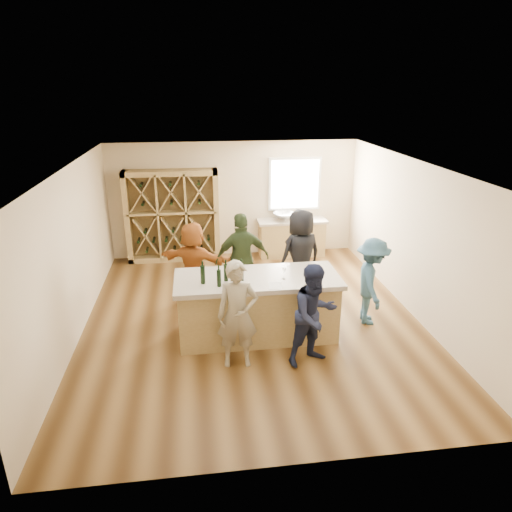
{
  "coord_description": "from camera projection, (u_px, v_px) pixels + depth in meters",
  "views": [
    {
      "loc": [
        -0.92,
        -7.41,
        4.05
      ],
      "look_at": [
        0.1,
        0.2,
        1.15
      ],
      "focal_mm": 32.0,
      "sensor_mm": 36.0,
      "label": 1
    }
  ],
  "objects": [
    {
      "name": "person_near_left",
      "position": [
        238.0,
        315.0,
        6.76
      ],
      "size": [
        0.63,
        0.47,
        1.69
      ],
      "primitive_type": "imported",
      "rotation": [
        0.0,
        0.0,
        -0.04
      ],
      "color": "gray",
      "rests_on": "floor"
    },
    {
      "name": "person_server",
      "position": [
        371.0,
        282.0,
        8.03
      ],
      "size": [
        0.66,
        1.09,
        1.58
      ],
      "primitive_type": "imported",
      "rotation": [
        0.0,
        0.0,
        1.38
      ],
      "color": "#335972",
      "rests_on": "floor"
    },
    {
      "name": "person_far_mid",
      "position": [
        242.0,
        259.0,
        8.75
      ],
      "size": [
        1.12,
        0.67,
        1.81
      ],
      "primitive_type": "imported",
      "rotation": [
        0.0,
        0.0,
        3.27
      ],
      "color": "#263319",
      "rests_on": "floor"
    },
    {
      "name": "person_far_right",
      "position": [
        301.0,
        255.0,
        8.94
      ],
      "size": [
        1.03,
        0.84,
        1.83
      ],
      "primitive_type": "imported",
      "rotation": [
        0.0,
        0.0,
        3.48
      ],
      "color": "black",
      "rests_on": "floor"
    },
    {
      "name": "wine_bottle_e",
      "position": [
        241.0,
        273.0,
        7.26
      ],
      "size": [
        0.1,
        0.1,
        0.31
      ],
      "primitive_type": "cylinder",
      "rotation": [
        0.0,
        0.0,
        -0.42
      ],
      "color": "black",
      "rests_on": "tasting_counter_top"
    },
    {
      "name": "sink",
      "position": [
        284.0,
        216.0,
        11.18
      ],
      "size": [
        0.54,
        0.54,
        0.19
      ],
      "primitive_type": "imported",
      "color": "silver",
      "rests_on": "back_counter_top"
    },
    {
      "name": "wine_bottle_d",
      "position": [
        233.0,
        274.0,
        7.21
      ],
      "size": [
        0.1,
        0.1,
        0.32
      ],
      "primitive_type": "cylinder",
      "rotation": [
        0.0,
        0.0,
        0.26
      ],
      "color": "black",
      "rests_on": "tasting_counter_top"
    },
    {
      "name": "ceiling",
      "position": [
        252.0,
        163.0,
        7.41
      ],
      "size": [
        6.0,
        7.0,
        0.1
      ],
      "primitive_type": "cube",
      "color": "white",
      "rests_on": "ground"
    },
    {
      "name": "wine_bottle_a",
      "position": [
        203.0,
        275.0,
        7.2
      ],
      "size": [
        0.09,
        0.09,
        0.3
      ],
      "primitive_type": "cylinder",
      "rotation": [
        0.0,
        0.0,
        -0.27
      ],
      "color": "black",
      "rests_on": "tasting_counter_top"
    },
    {
      "name": "wine_glass_d",
      "position": [
        284.0,
        273.0,
        7.39
      ],
      "size": [
        0.08,
        0.08,
        0.2
      ],
      "primitive_type": "cone",
      "rotation": [
        0.0,
        0.0,
        0.05
      ],
      "color": "white",
      "rests_on": "tasting_counter_top"
    },
    {
      "name": "tasting_menu_c",
      "position": [
        312.0,
        282.0,
        7.29
      ],
      "size": [
        0.22,
        0.29,
        0.0
      ],
      "primitive_type": "cube",
      "rotation": [
        0.0,
        0.0,
        -0.12
      ],
      "color": "white",
      "rests_on": "tasting_counter_top"
    },
    {
      "name": "wall_right",
      "position": [
        418.0,
        239.0,
        8.31
      ],
      "size": [
        0.1,
        7.0,
        2.8
      ],
      "primitive_type": "cube",
      "color": "beige",
      "rests_on": "ground"
    },
    {
      "name": "back_counter_top",
      "position": [
        292.0,
        221.0,
        11.25
      ],
      "size": [
        1.7,
        0.62,
        0.06
      ],
      "primitive_type": "cube",
      "color": "#A79A89",
      "rests_on": "back_counter_base"
    },
    {
      "name": "wine_rack",
      "position": [
        173.0,
        216.0,
        10.88
      ],
      "size": [
        2.2,
        0.45,
        2.2
      ],
      "primitive_type": "cube",
      "color": "#A1844D",
      "rests_on": "floor"
    },
    {
      "name": "window_pane",
      "position": [
        295.0,
        184.0,
        11.17
      ],
      "size": [
        1.18,
        0.01,
        1.18
      ],
      "primitive_type": "cube",
      "color": "white",
      "rests_on": "wall_back"
    },
    {
      "name": "wall_front",
      "position": [
        295.0,
        362.0,
        4.63
      ],
      "size": [
        6.0,
        0.1,
        2.8
      ],
      "primitive_type": "cube",
      "color": "beige",
      "rests_on": "ground"
    },
    {
      "name": "tasting_counter_top",
      "position": [
        257.0,
        279.0,
        7.51
      ],
      "size": [
        2.72,
        1.12,
        0.08
      ],
      "primitive_type": "cube",
      "color": "#A79A89",
      "rests_on": "tasting_counter_base"
    },
    {
      "name": "wine_glass_c",
      "position": [
        306.0,
        279.0,
        7.16
      ],
      "size": [
        0.1,
        0.1,
        0.2
      ],
      "primitive_type": "cone",
      "rotation": [
        0.0,
        0.0,
        -0.4
      ],
      "color": "white",
      "rests_on": "tasting_counter_top"
    },
    {
      "name": "person_far_left",
      "position": [
        194.0,
        263.0,
        8.81
      ],
      "size": [
        1.6,
        1.11,
        1.63
      ],
      "primitive_type": "imported",
      "rotation": [
        0.0,
        0.0,
        2.73
      ],
      "color": "#994C19",
      "rests_on": "floor"
    },
    {
      "name": "back_counter_base",
      "position": [
        291.0,
        239.0,
        11.41
      ],
      "size": [
        1.6,
        0.58,
        0.86
      ],
      "primitive_type": "cube",
      "color": "#A1844D",
      "rests_on": "floor"
    },
    {
      "name": "floor",
      "position": [
        252.0,
        321.0,
        8.44
      ],
      "size": [
        6.0,
        7.0,
        0.1
      ],
      "primitive_type": "cube",
      "color": "brown",
      "rests_on": "ground"
    },
    {
      "name": "wall_left",
      "position": [
        69.0,
        255.0,
        7.55
      ],
      "size": [
        0.1,
        7.0,
        2.8
      ],
      "primitive_type": "cube",
      "color": "beige",
      "rests_on": "ground"
    },
    {
      "name": "wine_bottle_b",
      "position": [
        219.0,
        278.0,
        7.1
      ],
      "size": [
        0.09,
        0.09,
        0.28
      ],
      "primitive_type": "cylinder",
      "rotation": [
        0.0,
        0.0,
        -0.42
      ],
      "color": "black",
      "rests_on": "tasting_counter_top"
    },
    {
      "name": "tasting_menu_a",
      "position": [
        242.0,
        287.0,
        7.11
      ],
      "size": [
        0.29,
        0.34,
        0.0
      ],
      "primitive_type": "cube",
      "rotation": [
        0.0,
        0.0,
        -0.35
      ],
      "color": "white",
      "rests_on": "tasting_counter_top"
    },
    {
      "name": "tasting_counter_base",
      "position": [
        257.0,
        308.0,
        7.7
      ],
      "size": [
        2.6,
        1.0,
        1.0
      ],
      "primitive_type": "cube",
      "color": "#A1844D",
      "rests_on": "floor"
    },
    {
      "name": "person_near_right",
      "position": [
        314.0,
        315.0,
        6.84
      ],
      "size": [
        0.89,
        0.69,
        1.61
      ],
      "primitive_type": "imported",
      "rotation": [
        0.0,
        0.0,
        0.38
      ],
      "color": "#191E38",
      "rests_on": "floor"
    },
    {
      "name": "tasting_menu_b",
      "position": [
        275.0,
        285.0,
        7.18
      ],
      "size": [
        0.23,
        0.29,
        0.0
      ],
      "primitive_type": "cube",
      "rotation": [
        0.0,
        0.0,
        -0.12
      ],
      "color": "white",
      "rests_on": "tasting_counter_top"
    },
    {
      "name": "faucet",
      "position": [
        283.0,
        212.0,
        11.33
      ],
      "size": [
        0.02,
        0.02,
        0.3
      ],
      "primitive_type": "cylinder",
      "color": "silver",
      "rests_on": "back_counter_top"
    },
    {
      "name": "wine_glass_e",
      "position": [
        316.0,
        274.0,
        7.4
      ],
      "size": [
        0.08,
        0.08,
        0.18
      ],
      "primitive_type": "cone",
      "rotation": [
        0.0,
        0.0,
        -0.24
      ],
      "color": "white",
      "rests_on": "tasting_counter_top"
    },
    {
      "name": "window_frame",
      "position": [
        295.0,
        184.0,
        11.21
      ],
      "size": [
        1.3,
        0.06,
        1.3
      ],
      "primitive_type": "cube",
      "color": "white",
      "rests_on": "wall_back"
    },
    {
      "name": "wine_glass_a",
      "position": [
        241.0,
        283.0,
        7.02
      ],
      "size": [
        0.09,
        0.09,
        0.2
      ],
      "primitive_type": "cone",
      "rotation": [
        0.0,
        0.0,
        -0.29
      ],
      "color": "white",
      "rests_on": "tasting_counter_top"
    },
    {
      "name": "wine_bottle_c",
      "position": [
        226.0,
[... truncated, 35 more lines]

